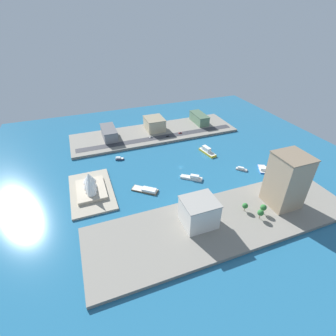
# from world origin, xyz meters

# --- Properties ---
(ground_plane) EXTENTS (440.00, 440.00, 0.00)m
(ground_plane) POSITION_xyz_m (0.00, 0.00, 0.00)
(ground_plane) COLOR #23668E
(quay_west) EXTENTS (70.00, 240.00, 3.08)m
(quay_west) POSITION_xyz_m (-96.78, 0.00, 1.54)
(quay_west) COLOR gray
(quay_west) RESTS_ON ground_plane
(quay_east) EXTENTS (70.00, 240.00, 3.08)m
(quay_east) POSITION_xyz_m (96.78, 0.00, 1.54)
(quay_east) COLOR gray
(quay_east) RESTS_ON ground_plane
(peninsula_point) EXTENTS (72.11, 41.76, 2.00)m
(peninsula_point) POSITION_xyz_m (-11.97, 103.92, 1.00)
(peninsula_point) COLOR #A89E89
(peninsula_point) RESTS_ON ground_plane
(road_strip) EXTENTS (11.98, 228.00, 0.15)m
(road_strip) POSITION_xyz_m (77.62, 0.00, 3.15)
(road_strip) COLOR #38383D
(road_strip) RESTS_ON quay_east
(yacht_sleek_gray) EXTENTS (11.72, 11.72, 3.74)m
(yacht_sleek_gray) POSITION_xyz_m (-31.32, -63.34, 1.43)
(yacht_sleek_gray) COLOR #999EA3
(yacht_sleek_gray) RESTS_ON ground_plane
(barge_flat_brown) EXTENTS (23.91, 26.62, 3.48)m
(barge_flat_brown) POSITION_xyz_m (-29.72, 50.98, 1.37)
(barge_flat_brown) COLOR brown
(barge_flat_brown) RESTS_ON ground_plane
(ferry_yellow_fast) EXTENTS (28.75, 13.04, 8.00)m
(ferry_yellow_fast) POSITION_xyz_m (18.32, -45.25, 2.85)
(ferry_yellow_fast) COLOR yellow
(ferry_yellow_fast) RESTS_ON ground_plane
(ferry_white_commuter) EXTENTS (19.23, 22.60, 5.40)m
(ferry_white_commuter) POSITION_xyz_m (-26.98, -2.13, 1.87)
(ferry_white_commuter) COLOR silver
(ferry_white_commuter) RESTS_ON ground_plane
(patrol_launch_navy) EXTENTS (6.87, 11.41, 3.67)m
(patrol_launch_navy) POSITION_xyz_m (42.27, 64.26, 1.39)
(patrol_launch_navy) COLOR #1E284C
(patrol_launch_navy) RESTS_ON ground_plane
(catamaran_blue) EXTENTS (20.03, 15.96, 4.12)m
(catamaran_blue) POSITION_xyz_m (-39.87, -86.73, 1.46)
(catamaran_blue) COLOR blue
(catamaran_blue) RESTS_ON ground_plane
(office_block_beige) EXTENTS (32.53, 26.81, 18.21)m
(office_block_beige) POSITION_xyz_m (106.10, -2.64, 12.21)
(office_block_beige) COLOR #C6B793
(office_block_beige) RESTS_ON quay_east
(apartment_midrise_tan) EXTENTS (28.74, 27.87, 51.59)m
(apartment_midrise_tan) POSITION_xyz_m (-95.45, -61.41, 28.90)
(apartment_midrise_tan) COLOR tan
(apartment_midrise_tan) RESTS_ON quay_west
(hotel_broad_white) EXTENTS (25.53, 28.54, 24.43)m
(hotel_broad_white) POSITION_xyz_m (-91.61, 22.92, 15.32)
(hotel_broad_white) COLOR silver
(hotel_broad_white) RESTS_ON quay_west
(terminal_long_green) EXTENTS (39.97, 17.01, 14.43)m
(terminal_long_green) POSITION_xyz_m (106.48, -77.64, 10.32)
(terminal_long_green) COLOR slate
(terminal_long_green) RESTS_ON quay_east
(warehouse_low_gray) EXTENTS (42.11, 18.73, 14.53)m
(warehouse_low_gray) POSITION_xyz_m (102.39, 65.85, 10.37)
(warehouse_low_gray) COLOR gray
(warehouse_low_gray) RESTS_ON quay_east
(van_white) EXTENTS (2.04, 4.98, 1.52)m
(van_white) POSITION_xyz_m (80.67, 11.02, 3.97)
(van_white) COLOR black
(van_white) RESTS_ON road_strip
(pickup_red) EXTENTS (2.16, 4.84, 1.71)m
(pickup_red) POSITION_xyz_m (79.37, -33.29, 4.05)
(pickup_red) COLOR black
(pickup_red) RESTS_ON road_strip
(suv_black) EXTENTS (2.05, 4.44, 1.70)m
(suv_black) POSITION_xyz_m (75.77, -12.35, 4.05)
(suv_black) COLOR black
(suv_black) RESTS_ON road_strip
(traffic_light_waterfront) EXTENTS (0.36, 0.36, 6.50)m
(traffic_light_waterfront) POSITION_xyz_m (70.70, -40.19, 7.42)
(traffic_light_waterfront) COLOR black
(traffic_light_waterfront) RESTS_ON quay_east
(opera_landmark) EXTENTS (39.99, 28.18, 22.83)m
(opera_landmark) POSITION_xyz_m (-11.18, 103.92, 10.04)
(opera_landmark) COLOR #BCAD93
(opera_landmark) RESTS_ON peninsula_point
(park_tree_cluster) EXTENTS (18.40, 18.45, 9.51)m
(park_tree_cluster) POSITION_xyz_m (-100.53, -30.37, 9.47)
(park_tree_cluster) COLOR brown
(park_tree_cluster) RESTS_ON quay_west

